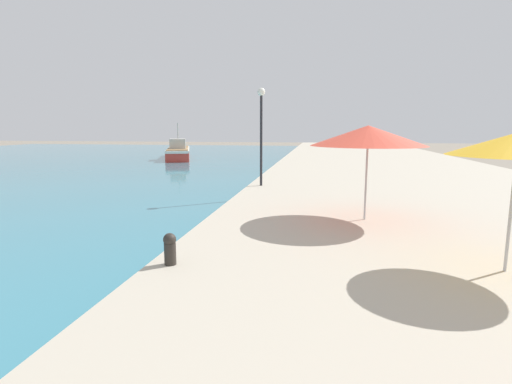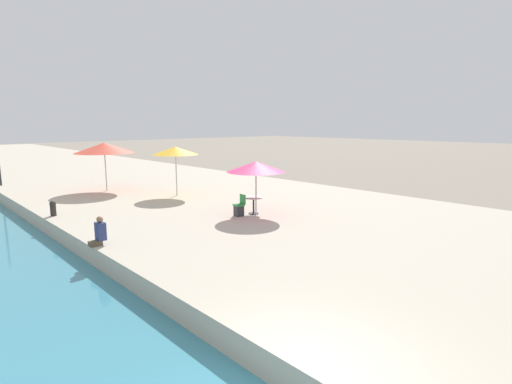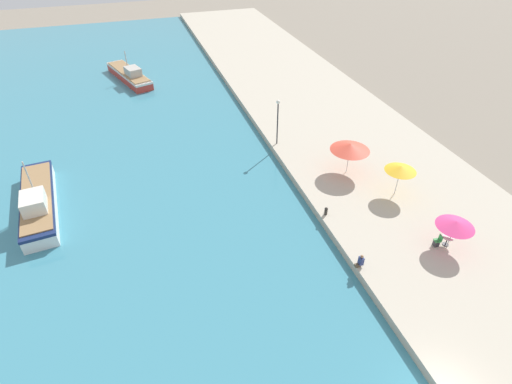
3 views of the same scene
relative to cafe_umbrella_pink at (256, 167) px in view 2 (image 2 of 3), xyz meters
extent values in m
cube|color=#BCB29E|center=(0.99, 28.34, -2.43)|extent=(16.00, 90.00, 0.67)
cylinder|color=#B7B7B7|center=(0.00, 0.00, -1.08)|extent=(0.06, 0.06, 2.03)
cone|color=#E5387A|center=(0.00, 0.00, 0.00)|extent=(2.53, 2.53, 0.44)
cylinder|color=#B7B7B7|center=(0.02, 6.45, -0.90)|extent=(0.06, 0.06, 2.39)
cone|color=yellow|center=(0.02, 6.45, 0.36)|extent=(2.48, 2.48, 0.43)
cylinder|color=#B7B7B7|center=(-2.22, 10.54, -0.91)|extent=(0.06, 0.06, 2.37)
cone|color=#E04C38|center=(-2.22, 10.54, 0.42)|extent=(3.39, 3.39, 0.59)
cylinder|color=#333338|center=(0.03, 0.19, -2.07)|extent=(0.44, 0.44, 0.04)
cylinder|color=#333338|center=(0.03, 0.19, -1.74)|extent=(0.08, 0.08, 0.70)
cylinder|color=beige|center=(0.03, 0.19, -1.37)|extent=(0.80, 0.80, 0.04)
cube|color=#2D2D33|center=(-0.71, 0.32, -1.87)|extent=(0.39, 0.39, 0.45)
cube|color=#2D8E42|center=(-0.71, 0.32, -1.61)|extent=(0.46, 0.46, 0.06)
cube|color=#2D8E42|center=(-0.51, 0.29, -1.38)|extent=(0.13, 0.40, 0.40)
cube|color=brown|center=(-6.86, 0.27, -2.01)|extent=(0.39, 0.28, 0.16)
cube|color=navy|center=(-6.67, 0.27, -1.64)|extent=(0.26, 0.36, 0.58)
sphere|color=#9E704C|center=(-6.67, 0.27, -1.25)|extent=(0.21, 0.21, 0.21)
cylinder|color=#2D2823|center=(-6.54, 5.76, -1.87)|extent=(0.24, 0.24, 0.45)
sphere|color=#2D2823|center=(-6.54, 5.76, -1.57)|extent=(0.26, 0.26, 0.26)
camera|label=1|loc=(-3.56, -1.63, 0.66)|focal=28.00mm
camera|label=2|loc=(-11.50, -12.43, 1.83)|focal=28.00mm
camera|label=3|loc=(-18.78, -14.98, 17.63)|focal=28.00mm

